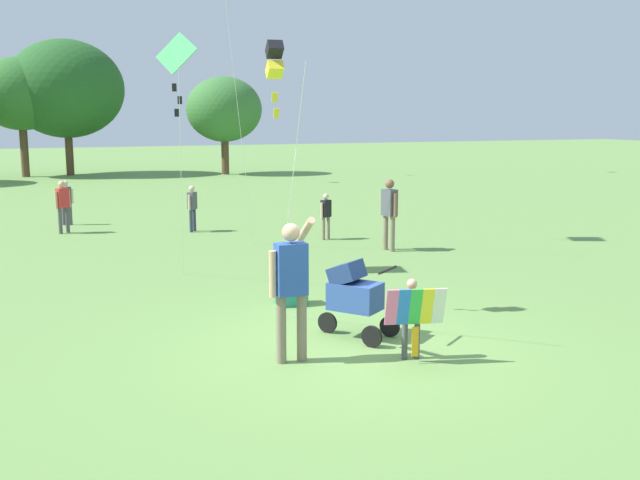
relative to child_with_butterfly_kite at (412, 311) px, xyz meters
The scene contains 12 objects.
ground_plane 1.04m from the child_with_butterfly_kite, 133.26° to the left, with size 120.00×120.00×0.00m, color #668E47.
child_with_butterfly_kite is the anchor object (origin of this frame).
person_adult_flyer 1.49m from the child_with_butterfly_kite, 160.12° to the left, with size 0.55×0.50×1.74m.
stroller 1.12m from the child_with_butterfly_kite, 103.75° to the left, with size 0.90×1.04×1.03m.
kite_adult_black 3.97m from the child_with_butterfly_kite, 109.36° to the left, with size 0.37×1.97×3.91m.
kite_orange_delta 6.79m from the child_with_butterfly_kite, 105.01° to the left, with size 0.61×2.12×4.34m.
person_red_shirt 10.65m from the child_with_butterfly_kite, 91.53° to the left, with size 0.28×0.30×1.15m.
person_sitting_far 13.38m from the child_with_butterfly_kite, 103.49° to the left, with size 0.37×0.22×1.18m.
person_couple_left 12.05m from the child_with_butterfly_kite, 105.79° to the left, with size 0.38×0.28×1.30m.
person_kid_running 7.19m from the child_with_butterfly_kite, 64.79° to the left, with size 0.26×0.49×1.54m.
person_back_turned 8.65m from the child_with_butterfly_kite, 74.23° to the left, with size 0.32×0.23×1.08m.
cooler_box 3.05m from the child_with_butterfly_kite, 98.54° to the left, with size 0.45×0.33×0.35m.
Camera 1 is at (-3.63, -8.07, 2.91)m, focal length 41.51 mm.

